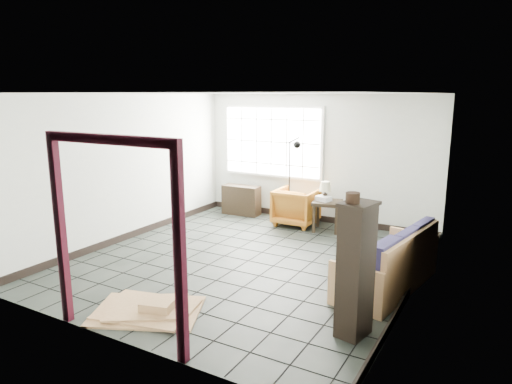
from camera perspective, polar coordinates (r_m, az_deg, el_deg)
The scene contains 15 objects.
ground at distance 7.31m, azimuth -0.97°, elevation -8.59°, with size 5.50×5.50×0.00m, color black.
room_shell at distance 6.92m, azimuth -0.90°, elevation 4.60°, with size 5.02×5.52×2.61m.
window_panel at distance 9.73m, azimuth 2.03°, elevation 6.30°, with size 2.32×0.08×1.52m.
doorway_trim at distance 4.87m, azimuth -17.43°, elevation -2.77°, with size 1.80×0.08×2.20m.
futon_sofa at distance 6.49m, azimuth 16.56°, elevation -8.96°, with size 1.03×2.01×0.85m.
armchair at distance 9.20m, azimuth 5.06°, elevation -1.62°, with size 0.79×0.74×0.81m, color #9C5116.
side_table at distance 8.85m, azimuth 8.90°, elevation -1.78°, with size 0.63×0.63×0.59m.
table_lamp at distance 8.84m, azimuth 8.65°, elevation 0.59°, with size 0.24×0.24×0.36m.
projector at distance 8.82m, azimuth 8.43°, elevation -0.81°, with size 0.31×0.27×0.09m.
floor_lamp at distance 9.06m, azimuth 4.61°, elevation 1.69°, with size 0.48×0.40×1.78m.
console_shelf at distance 9.97m, azimuth -1.84°, elevation -1.01°, with size 0.84×0.36×0.64m.
tall_shelf at distance 5.03m, azimuth 12.36°, elevation -9.42°, with size 0.39×0.46×1.49m.
pot at distance 4.76m, azimuth 12.00°, elevation -0.71°, with size 0.15×0.15×0.11m.
open_box at distance 6.94m, azimuth 16.82°, elevation -8.97°, with size 0.75×0.40×0.41m.
cardboard_pile at distance 5.82m, azimuth -13.27°, elevation -14.04°, with size 1.52×1.34×0.18m.
Camera 1 is at (3.48, -5.88, 2.58)m, focal length 32.00 mm.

